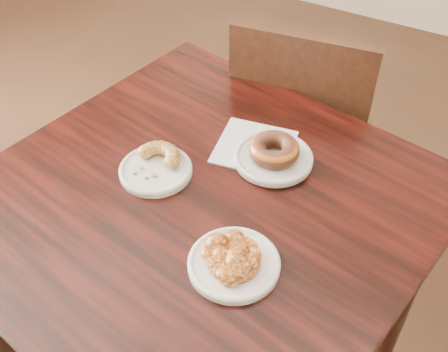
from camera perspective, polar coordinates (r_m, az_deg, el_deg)
The scene contains 9 objects.
cafe_table at distance 1.45m, azimuth -1.99°, elevation -12.59°, with size 0.88×0.88×0.75m, color black.
chair_far at distance 1.78m, azimuth 8.20°, elevation 3.84°, with size 0.41×0.41×0.90m, color black, non-canonical shape.
napkin at distance 1.27m, azimuth 3.10°, elevation 2.99°, with size 0.17×0.17×0.00m, color silver.
plate_donut at distance 1.24m, azimuth 5.04°, elevation 1.80°, with size 0.17×0.17×0.01m, color silver.
plate_cruller at distance 1.22m, azimuth -6.95°, elevation 0.56°, with size 0.16×0.16×0.01m, color silver.
plate_fritter at distance 1.04m, azimuth 1.01°, elevation -8.94°, with size 0.17×0.17×0.01m, color white.
glazed_donut at distance 1.22m, azimuth 5.11°, elevation 2.70°, with size 0.11×0.11×0.04m, color #995716.
apple_fritter at distance 1.02m, azimuth 1.03°, elevation -8.19°, with size 0.14×0.14×0.03m, color #481907, non-canonical shape.
cruller_fragment at distance 1.20m, azimuth -7.04°, elevation 1.30°, with size 0.11×0.11×0.03m, color brown, non-canonical shape.
Camera 1 is at (0.38, -0.51, 1.59)m, focal length 45.00 mm.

